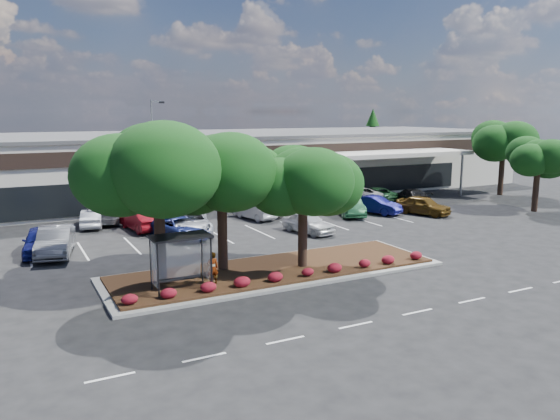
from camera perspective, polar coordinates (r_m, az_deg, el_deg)
name	(u,v)px	position (r m, az deg, el deg)	size (l,w,h in m)	color
ground	(349,288)	(26.97, 7.21, -8.11)	(160.00, 160.00, 0.00)	black
retail_store	(162,164)	(57.12, -12.27, 4.68)	(80.40, 25.20, 6.25)	beige
landscape_island	(275,270)	(29.25, -0.50, -6.31)	(18.00, 6.00, 0.26)	gray
lane_markings	(256,243)	(35.65, -2.48, -3.48)	(33.12, 20.06, 0.01)	silver
shrub_row	(294,273)	(27.36, 1.49, -6.65)	(17.00, 0.80, 0.50)	maroon
bus_shelter	(180,246)	(25.77, -10.45, -3.74)	(2.75, 1.55, 2.59)	black
island_tree_west	(159,202)	(26.73, -12.58, 0.84)	(7.20, 7.20, 7.89)	#123A12
island_tree_mid	(222,200)	(28.49, -6.10, 1.02)	(6.60, 6.60, 7.32)	#123A12
island_tree_east	(303,206)	(28.91, 2.41, 0.39)	(5.80, 5.80, 6.50)	#123A12
tree_east_near	(537,174)	(51.37, 25.28, 3.45)	(5.60, 5.60, 6.51)	#123A12
tree_east_far	(502,158)	(60.21, 22.22, 5.06)	(6.40, 6.40, 7.62)	#123A12
conifer_north_east	(372,139)	(81.29, 9.61, 7.31)	(3.96, 3.96, 9.00)	#123A12
person_waiting	(213,268)	(26.58, -7.06, -6.02)	(0.58, 0.38, 1.58)	#594C47
light_pole	(155,159)	(50.77, -12.97, 5.17)	(1.43, 0.50, 9.49)	gray
car_0	(55,241)	(35.18, -22.43, -3.03)	(1.81, 5.19, 1.71)	slate
car_1	(41,241)	(35.78, -23.73, -2.99)	(1.90, 4.72, 1.61)	navy
car_2	(191,223)	(38.62, -9.28, -1.33)	(2.64, 5.72, 1.59)	#ABAFB8
car_3	(180,228)	(37.61, -10.45, -1.81)	(2.37, 5.13, 1.43)	navy
car_5	(308,223)	(38.55, 2.97, -1.33)	(1.73, 4.29, 1.46)	silver
car_6	(349,205)	(45.35, 7.18, 0.48)	(1.76, 5.04, 1.66)	#1A4A29
car_7	(375,205)	(46.50, 9.91, 0.53)	(1.56, 4.47, 1.47)	#0D0E55
car_8	(423,205)	(46.91, 14.75, 0.48)	(1.83, 4.55, 1.55)	brown
car_9	(92,218)	(42.76, -19.01, -0.80)	(1.44, 4.14, 1.36)	#B7BAC5
car_10	(108,212)	(44.28, -17.52, -0.17)	(2.29, 5.62, 1.63)	#57575E
car_11	(141,220)	(40.66, -14.36, -0.98)	(1.63, 4.67, 1.54)	maroon
car_12	(255,211)	(43.46, -2.65, -0.09)	(1.41, 4.05, 1.33)	#BCBCBC
car_13	(261,206)	(44.86, -2.02, 0.44)	(1.95, 4.85, 1.65)	#BDBDBD
car_14	(279,203)	(46.93, -0.15, 0.72)	(2.29, 4.97, 1.38)	#B1B5BE
car_15	(352,195)	(51.25, 7.57, 1.55)	(2.61, 5.67, 1.57)	silver
car_16	(373,194)	(52.86, 9.68, 1.64)	(2.27, 4.93, 1.37)	#1B4526
car_17	(411,197)	(51.69, 13.52, 1.37)	(2.06, 5.07, 1.47)	black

